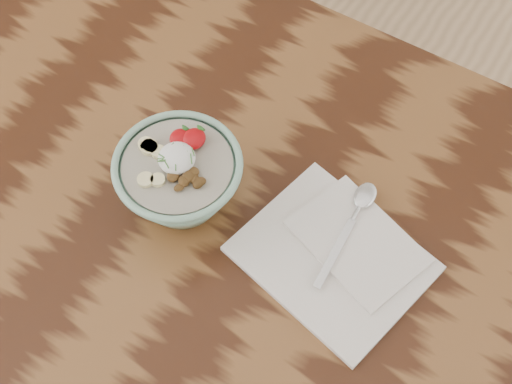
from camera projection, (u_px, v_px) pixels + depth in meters
table at (151, 205)px, 115.90cm from camera, size 160.00×90.00×75.00cm
breakfast_bowl at (180, 178)px, 100.40cm from camera, size 18.12×18.12×12.18cm
napkin at (338, 255)px, 100.51cm from camera, size 28.60×25.11×1.52cm
spoon at (358, 210)px, 102.69cm from camera, size 3.40×18.74×0.98cm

